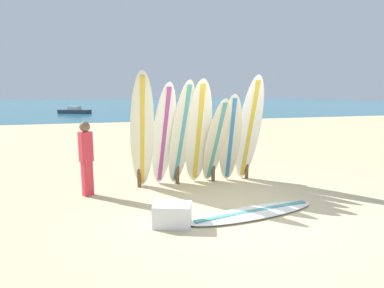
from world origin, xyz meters
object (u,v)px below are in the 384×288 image
Objects in this scene: surfboard_leaning_center at (198,134)px; surfboard_leaning_center_right at (216,142)px; beachgoer_standing at (86,155)px; surfboard_leaning_far_left at (142,133)px; surfboard_leaning_left at (164,136)px; small_boat_offshore at (74,111)px; surfboard_lying_on_sand at (254,212)px; surfboard_leaning_center_left at (182,135)px; surfboard_rack at (196,154)px; cooler_box at (172,215)px; surfboard_leaning_right at (230,139)px; surfboard_leaning_far_right at (249,130)px.

surfboard_leaning_center_right is (0.41, -0.02, -0.20)m from surfboard_leaning_center.
surfboard_leaning_far_left is at bearing -1.77° from beachgoer_standing.
surfboard_leaning_left is 0.71× the size of small_boat_offshore.
beachgoer_standing reaches higher than surfboard_lying_on_sand.
surfboard_leaning_center_left reaches higher than small_boat_offshore.
small_boat_offshore is at bearing 99.27° from surfboard_leaning_center.
surfboard_rack is at bearing 33.24° from surfboard_leaning_center_left.
beachgoer_standing is at bearing -85.67° from small_boat_offshore.
surfboard_leaning_right is at bearing 66.96° from cooler_box.
surfboard_lying_on_sand is at bearing -89.59° from surfboard_leaning_center_right.
surfboard_leaning_center_right is at bearing 73.00° from cooler_box.
surfboard_leaning_right is 3.18m from beachgoer_standing.
small_boat_offshore is (-4.89, 29.30, 0.22)m from surfboard_lying_on_sand.
surfboard_rack is at bearing 142.62° from surfboard_leaning_center_right.
surfboard_leaning_left is at bearing 179.14° from surfboard_leaning_right.
surfboard_leaning_far_right is at bearing 60.20° from cooler_box.
beachgoer_standing is (-2.82, 1.91, 0.81)m from surfboard_lying_on_sand.
surfboard_lying_on_sand is (0.01, -1.90, -0.97)m from surfboard_leaning_center_right.
surfboard_leaning_far_left is at bearing -178.80° from surfboard_leaning_right.
cooler_box is at bearing -126.79° from surfboard_leaning_center_right.
small_boat_offshore is (-3.22, 27.43, -1.02)m from surfboard_leaning_far_left.
small_boat_offshore is at bearing 96.69° from surfboard_leaning_far_left.
beachgoer_standing is at bearing -173.23° from surfboard_rack.
surfboard_lying_on_sand is at bearing -113.16° from surfboard_leaning_far_right.
small_boat_offshore is at bearing 99.48° from surfboard_lying_on_sand.
cooler_box is at bearing -115.50° from surfboard_rack.
surfboard_leaning_far_left reaches higher than surfboard_leaning_center.
beachgoer_standing reaches higher than surfboard_rack.
small_boat_offshore is at bearing 116.43° from cooler_box.
surfboard_leaning_center_right is 0.96× the size of surfboard_leaning_right.
surfboard_leaning_center_right is 0.61× the size of small_boat_offshore.
surfboard_leaning_center is at bearing -80.73° from small_boat_offshore.
surfboard_leaning_left is (-0.80, -0.26, 0.47)m from surfboard_rack.
surfboard_leaning_far_right is 4.17× the size of cooler_box.
surfboard_leaning_far_left reaches higher than cooler_box.
surfboard_leaning_center is 0.46m from surfboard_leaning_center_right.
surfboard_leaning_center_right reaches higher than surfboard_lying_on_sand.
surfboard_leaning_far_left reaches higher than surfboard_lying_on_sand.
surfboard_lying_on_sand is at bearing -77.51° from surfboard_leaning_center.
surfboard_rack reaches higher than small_boat_offshore.
surfboard_rack is 27.48m from small_boat_offshore.
surfboard_leaning_center_right is 0.37m from surfboard_leaning_right.
surfboard_leaning_far_left reaches higher than surfboard_leaning_center_left.
surfboard_rack is 0.83× the size of small_boat_offshore.
surfboard_rack is at bearing 84.30° from cooler_box.
surfboard_lying_on_sand is (1.68, -1.87, -1.24)m from surfboard_leaning_far_left.
surfboard_leaning_left reaches higher than beachgoer_standing.
surfboard_leaning_left is 1.17× the size of surfboard_leaning_center_right.
small_boat_offshore is at bearing 99.41° from surfboard_rack.
cooler_box is (-1.07, -2.25, -0.52)m from surfboard_rack.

